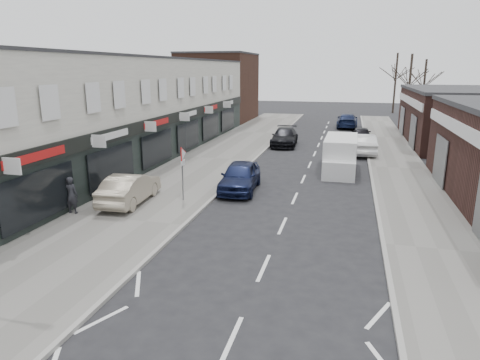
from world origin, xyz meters
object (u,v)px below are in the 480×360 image
Objects in this scene: parked_car_left_a at (240,176)px; parked_car_right_c at (347,121)px; white_van at (340,155)px; pedestrian at (71,195)px; parked_car_right_a at (362,144)px; sedan_on_pavement at (130,188)px; warning_sign at (183,158)px; parked_car_left_b at (285,137)px; parked_car_right_b at (361,134)px.

parked_car_right_c is (5.24, 27.27, 0.00)m from parked_car_left_a.
white_van reaches higher than parked_car_left_a.
pedestrian is (-11.21, -11.76, -0.06)m from white_van.
white_van reaches higher than parked_car_right_a.
parked_car_left_a reaches higher than sedan_on_pavement.
warning_sign is 2.89m from sedan_on_pavement.
parked_car_left_b is (4.69, 18.01, -0.09)m from sedan_on_pavement.
parked_car_right_c is at bearing -111.68° from pedestrian.
sedan_on_pavement is at bearing -107.94° from parked_car_left_b.
sedan_on_pavement reaches higher than parked_car_right_b.
warning_sign reaches higher than parked_car_left_a.
pedestrian is 21.87m from parked_car_right_a.
white_van is 1.28× the size of sedan_on_pavement.
parked_car_left_b is at bearing 82.08° from warning_sign.
pedestrian reaches higher than parked_car_left_a.
parked_car_left_b is at bearing 69.53° from parked_car_right_c.
white_van is 1.09× the size of parked_car_left_b.
parked_car_left_a is at bearing -139.38° from pedestrian.
white_van is 3.32× the size of pedestrian.
pedestrian reaches higher than sedan_on_pavement.
parked_car_left_a is (4.45, 3.75, -0.06)m from sedan_on_pavement.
parked_car_left_b reaches higher than parked_car_right_b.
white_van reaches higher than sedan_on_pavement.
white_van is 1.04× the size of parked_car_right_c.
pedestrian is 0.40× the size of parked_car_right_b.
parked_car_right_b is (8.66, 20.25, -1.49)m from warning_sign.
pedestrian is at bearing -132.97° from white_van.
white_van is at bearing 70.68° from parked_car_right_a.
parked_car_right_b is at bearing -121.13° from sedan_on_pavement.
parked_car_left_a is 0.85× the size of parked_car_right_c.
pedestrian is 8.46m from parked_car_left_a.
white_van is at bearing 82.36° from parked_car_right_b.
parked_car_right_a is at bearing -128.16° from pedestrian.
warning_sign is at bearing -131.64° from parked_car_left_a.
sedan_on_pavement is 0.85× the size of parked_car_left_b.
sedan_on_pavement is at bearing -132.52° from pedestrian.
pedestrian is 21.06m from parked_car_left_b.
pedestrian is at bearing 71.52° from parked_car_right_c.
parked_car_right_a is at bearing 89.72° from parked_car_right_b.
parked_car_left_a is 13.67m from parked_car_right_a.
warning_sign reaches higher than parked_car_right_c.
parked_car_right_a is 0.89× the size of parked_car_right_c.
sedan_on_pavement is (-9.49, -9.71, -0.19)m from white_van.
parked_car_right_c is at bearing 75.28° from parked_car_left_a.
white_van reaches higher than pedestrian.
warning_sign is at bearing -128.86° from white_van.
parked_car_left_a is 27.77m from parked_car_right_c.
parked_car_right_c is (11.40, 33.07, -0.18)m from pedestrian.
parked_car_left_a is at bearing 79.66° from parked_car_right_c.
parked_car_right_a is at bearing 59.56° from warning_sign.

